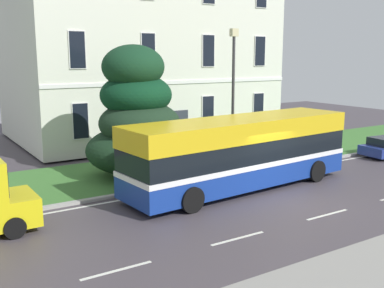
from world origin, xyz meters
TOP-DOWN VIEW (x-y plane):
  - ground_plane at (0.00, 1.16)m, footprint 60.00×56.00m
  - georgian_townhouse at (1.65, 16.60)m, footprint 16.59×11.20m
  - iron_verge_railing at (1.65, 4.40)m, footprint 12.76×0.04m
  - evergreen_tree at (-3.47, 6.39)m, footprint 4.40×4.40m
  - single_decker_bus at (-0.56, 2.45)m, footprint 10.69×3.34m
  - street_lamp_post at (1.08, 5.17)m, footprint 0.36×0.24m

SIDE VIEW (x-z plane):
  - ground_plane at x=0.00m, z-range -0.10..0.08m
  - iron_verge_railing at x=1.65m, z-range 0.14..1.11m
  - single_decker_bus at x=-0.56m, z-range 0.09..3.07m
  - evergreen_tree at x=-3.47m, z-range -0.32..5.57m
  - street_lamp_post at x=1.08m, z-range 0.61..7.25m
  - georgian_townhouse at x=1.65m, z-range 0.16..14.69m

